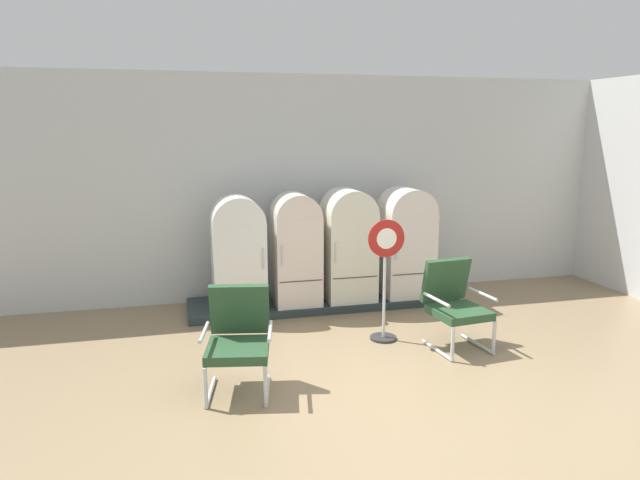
% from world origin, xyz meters
% --- Properties ---
extents(ground, '(12.00, 10.00, 0.05)m').
position_xyz_m(ground, '(0.00, 0.00, -0.03)').
color(ground, '#8B7454').
extents(back_wall, '(11.76, 0.12, 3.25)m').
position_xyz_m(back_wall, '(0.00, 3.66, 1.64)').
color(back_wall, silver).
rests_on(back_wall, ground).
extents(side_wall_right, '(0.16, 2.20, 3.25)m').
position_xyz_m(side_wall_right, '(4.66, 2.48, 1.61)').
color(side_wall_right, silver).
rests_on(side_wall_right, ground).
extents(display_plinth, '(3.81, 0.95, 0.10)m').
position_xyz_m(display_plinth, '(0.00, 3.02, 0.05)').
color(display_plinth, '#273236').
rests_on(display_plinth, ground).
extents(refrigerator_0, '(0.69, 0.61, 1.52)m').
position_xyz_m(refrigerator_0, '(-1.21, 2.88, 0.91)').
color(refrigerator_0, white).
rests_on(refrigerator_0, display_plinth).
extents(refrigerator_1, '(0.62, 0.65, 1.53)m').
position_xyz_m(refrigerator_1, '(-0.42, 2.90, 0.92)').
color(refrigerator_1, silver).
rests_on(refrigerator_1, display_plinth).
extents(refrigerator_2, '(0.68, 0.72, 1.56)m').
position_xyz_m(refrigerator_2, '(0.34, 2.94, 0.93)').
color(refrigerator_2, silver).
rests_on(refrigerator_2, display_plinth).
extents(refrigerator_3, '(0.70, 0.70, 1.56)m').
position_xyz_m(refrigerator_3, '(1.20, 2.93, 0.93)').
color(refrigerator_3, silver).
rests_on(refrigerator_3, display_plinth).
extents(armchair_left, '(0.74, 0.80, 1.01)m').
position_xyz_m(armchair_left, '(-1.46, 0.64, 0.54)').
color(armchair_left, silver).
rests_on(armchair_left, ground).
extents(armchair_right, '(0.70, 0.77, 1.01)m').
position_xyz_m(armchair_right, '(1.07, 1.15, 0.54)').
color(armchair_right, silver).
rests_on(armchair_right, ground).
extents(sign_stand, '(0.44, 0.32, 1.46)m').
position_xyz_m(sign_stand, '(0.36, 1.53, 0.71)').
color(sign_stand, '#2D2D30').
rests_on(sign_stand, ground).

